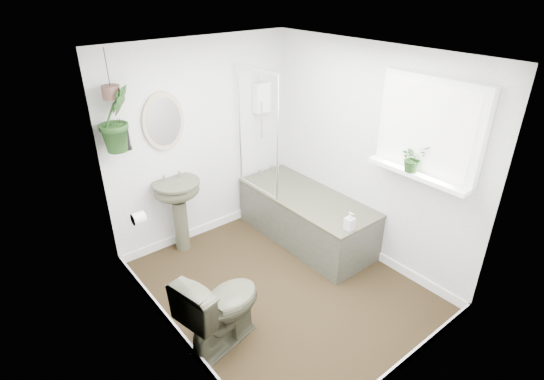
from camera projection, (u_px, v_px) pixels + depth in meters
floor at (281, 287)px, 4.35m from camera, size 2.30×2.80×0.02m
ceiling at (284, 53)px, 3.29m from camera, size 2.30×2.80×0.02m
wall_back at (202, 143)px, 4.80m from camera, size 2.30×0.02×2.30m
wall_front at (417, 259)px, 2.84m from camera, size 2.30×0.02×2.30m
wall_left at (164, 230)px, 3.17m from camera, size 0.02×2.80×2.30m
wall_right at (366, 155)px, 4.47m from camera, size 0.02×2.80×2.30m
skirting at (281, 282)px, 4.32m from camera, size 2.30×2.80×0.10m
bathtub at (306, 217)px, 5.01m from camera, size 0.72×1.72×0.58m
bath_screen at (258, 133)px, 4.71m from camera, size 0.04×0.72×1.40m
shower_box at (262, 97)px, 5.01m from camera, size 0.20×0.10×0.35m
oval_mirror at (164, 122)px, 4.36m from camera, size 0.46×0.03×0.62m
wall_sconce at (128, 139)px, 4.18m from camera, size 0.04×0.04×0.22m
toilet_roll_holder at (138, 218)px, 3.81m from camera, size 0.11×0.11×0.11m
window_recess at (429, 128)px, 3.72m from camera, size 0.08×1.00×0.90m
window_sill at (417, 174)px, 3.87m from camera, size 0.18×1.00×0.04m
window_blinds at (426, 129)px, 3.69m from camera, size 0.01×0.86×0.76m
toilet at (222, 307)px, 3.54m from camera, size 0.82×0.58×0.76m
pedestal_sink at (180, 216)px, 4.76m from camera, size 0.51×0.43×0.87m
sill_plant at (413, 158)px, 3.81m from camera, size 0.29×0.27×0.26m
hanging_plant at (116, 119)px, 3.91m from camera, size 0.40×0.36×0.62m
soap_bottle at (350, 221)px, 4.19m from camera, size 0.09×0.09×0.19m
hanging_pot at (111, 92)px, 3.80m from camera, size 0.16×0.16×0.12m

